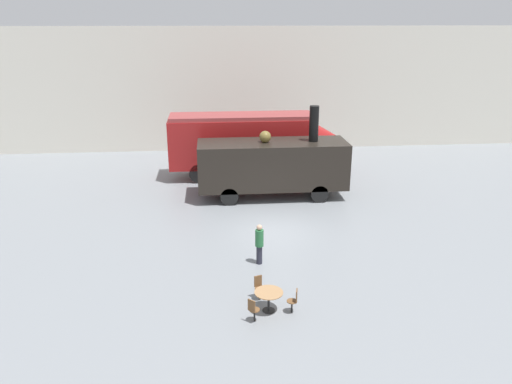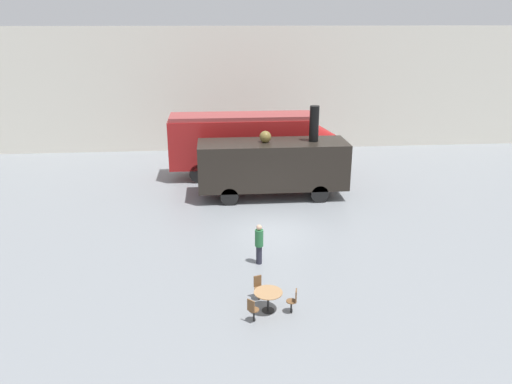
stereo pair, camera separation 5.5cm
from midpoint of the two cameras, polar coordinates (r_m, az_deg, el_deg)
ground_plane at (r=23.69m, az=2.10°, el=-4.39°), size 80.00×80.00×0.00m
backdrop_wall at (r=37.72m, az=-0.84°, el=11.62°), size 44.00×0.15×9.00m
streamlined_locomotive at (r=31.15m, az=-0.34°, el=5.93°), size 10.92×2.47×3.96m
steam_locomotive at (r=27.57m, az=1.86°, el=3.23°), size 8.16×2.64×5.07m
cafe_table_near at (r=17.28m, az=1.37°, el=-11.72°), size 0.98×0.98×0.73m
cafe_chair_0 at (r=16.74m, az=-0.43°, el=-13.20°), size 0.40×0.40×0.87m
cafe_chair_1 at (r=17.27m, az=4.29°, el=-12.14°), size 0.38×0.36×0.87m
cafe_chair_2 at (r=18.01m, az=0.24°, el=-10.66°), size 0.37×0.39×0.87m
visitor_person at (r=20.21m, az=0.31°, el=-5.80°), size 0.34×0.34×1.72m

